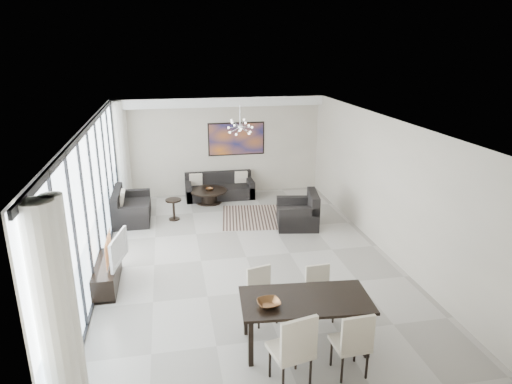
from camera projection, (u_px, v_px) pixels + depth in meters
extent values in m
cube|color=#A8A39B|center=(246.00, 257.00, 9.71)|extent=(6.00, 9.00, 0.02)
cube|color=white|center=(245.00, 122.00, 8.82)|extent=(6.00, 9.00, 0.02)
cube|color=beige|center=(220.00, 146.00, 13.46)|extent=(6.00, 0.02, 2.90)
cube|color=beige|center=(315.00, 315.00, 5.08)|extent=(6.00, 0.02, 2.90)
cube|color=beige|center=(382.00, 184.00, 9.82)|extent=(0.02, 9.00, 2.90)
cube|color=white|center=(92.00, 202.00, 8.72)|extent=(0.01, 8.95, 2.85)
cube|color=black|center=(86.00, 129.00, 8.29)|extent=(0.04, 8.95, 0.10)
cube|color=black|center=(102.00, 268.00, 9.17)|extent=(0.04, 8.95, 0.06)
cube|color=black|center=(44.00, 320.00, 5.00)|extent=(0.04, 0.05, 2.88)
cube|color=black|center=(63.00, 276.00, 5.93)|extent=(0.04, 0.05, 2.88)
cube|color=black|center=(76.00, 245.00, 6.86)|extent=(0.04, 0.05, 2.88)
cube|color=black|center=(87.00, 221.00, 7.80)|extent=(0.04, 0.05, 2.88)
cube|color=black|center=(95.00, 202.00, 8.73)|extent=(0.04, 0.05, 2.88)
cube|color=black|center=(101.00, 186.00, 9.66)|extent=(0.04, 0.05, 2.88)
cube|color=black|center=(107.00, 174.00, 10.59)|extent=(0.04, 0.05, 2.88)
cube|color=black|center=(111.00, 163.00, 11.53)|extent=(0.04, 0.05, 2.88)
cube|color=black|center=(115.00, 154.00, 12.46)|extent=(0.04, 0.05, 2.88)
cylinder|color=white|center=(55.00, 326.00, 4.88)|extent=(0.36, 0.36, 2.85)
cylinder|color=white|center=(121.00, 153.00, 12.63)|extent=(0.36, 0.36, 2.85)
cube|color=white|center=(219.00, 102.00, 12.87)|extent=(5.98, 0.40, 0.26)
cube|color=#BF601A|center=(236.00, 139.00, 13.47)|extent=(1.68, 0.04, 0.98)
cylinder|color=silver|center=(240.00, 116.00, 11.29)|extent=(0.02, 0.02, 0.55)
sphere|color=silver|center=(240.00, 127.00, 11.38)|extent=(0.12, 0.12, 0.12)
cube|color=black|center=(267.00, 217.00, 11.97)|extent=(2.56, 2.09, 0.01)
cylinder|color=black|center=(209.00, 191.00, 12.96)|extent=(1.05, 1.05, 0.04)
cylinder|color=black|center=(209.00, 197.00, 13.02)|extent=(0.46, 0.46, 0.32)
cylinder|color=black|center=(209.00, 202.00, 13.06)|extent=(0.73, 0.73, 0.03)
imported|color=brown|center=(209.00, 189.00, 12.93)|extent=(0.26, 0.26, 0.07)
cube|color=black|center=(220.00, 192.00, 13.40)|extent=(1.97, 0.81, 0.36)
cube|color=black|center=(218.00, 177.00, 13.59)|extent=(1.97, 0.16, 0.36)
cube|color=black|center=(189.00, 191.00, 13.21)|extent=(0.16, 0.81, 0.52)
cube|color=black|center=(250.00, 188.00, 13.54)|extent=(0.16, 0.81, 0.52)
cube|color=black|center=(132.00, 212.00, 11.76)|extent=(0.89, 1.58, 0.40)
cube|color=black|center=(117.00, 198.00, 11.57)|extent=(0.18, 1.58, 0.40)
cube|color=black|center=(130.00, 218.00, 11.08)|extent=(0.89, 0.18, 0.57)
cube|color=black|center=(134.00, 200.00, 12.39)|extent=(0.89, 0.18, 0.57)
cube|color=black|center=(297.00, 218.00, 11.33)|extent=(1.14, 1.18, 0.43)
cube|color=black|center=(313.00, 201.00, 11.20)|extent=(0.37, 1.04, 0.43)
cube|color=black|center=(296.00, 208.00, 11.69)|extent=(0.99, 0.36, 0.63)
cube|color=black|center=(299.00, 220.00, 10.90)|extent=(0.99, 0.36, 0.63)
cylinder|color=black|center=(173.00, 200.00, 11.63)|extent=(0.40, 0.40, 0.04)
cylinder|color=black|center=(174.00, 210.00, 11.71)|extent=(0.06, 0.06, 0.50)
cylinder|color=black|center=(174.00, 219.00, 11.79)|extent=(0.28, 0.28, 0.03)
cube|color=black|center=(107.00, 274.00, 8.54)|extent=(0.40, 1.42, 0.44)
imported|color=gray|center=(113.00, 249.00, 8.42)|extent=(0.32, 0.97, 0.55)
cube|color=black|center=(306.00, 300.00, 6.65)|extent=(1.97, 1.11, 0.04)
cube|color=black|center=(251.00, 343.00, 6.34)|extent=(0.07, 0.07, 0.75)
cube|color=black|center=(246.00, 313.00, 7.03)|extent=(0.07, 0.07, 0.75)
cube|color=black|center=(368.00, 335.00, 6.51)|extent=(0.07, 0.07, 0.75)
cube|color=black|center=(352.00, 307.00, 7.21)|extent=(0.07, 0.07, 0.75)
cube|color=beige|center=(290.00, 350.00, 5.97)|extent=(0.61, 0.61, 0.07)
cube|color=beige|center=(299.00, 341.00, 5.69)|extent=(0.51, 0.16, 0.62)
cylinder|color=black|center=(270.00, 362.00, 6.16)|extent=(0.04, 0.04, 0.48)
cylinder|color=black|center=(310.00, 373.00, 5.96)|extent=(0.04, 0.04, 0.48)
cube|color=beige|center=(350.00, 343.00, 6.18)|extent=(0.48, 0.48, 0.06)
cube|color=beige|center=(358.00, 336.00, 5.92)|extent=(0.46, 0.07, 0.56)
cylinder|color=black|center=(331.00, 352.00, 6.39)|extent=(0.04, 0.04, 0.43)
cylinder|color=black|center=(367.00, 365.00, 6.14)|extent=(0.04, 0.04, 0.43)
cube|color=beige|center=(264.00, 298.00, 7.37)|extent=(0.50, 0.50, 0.05)
cube|color=beige|center=(259.00, 281.00, 7.45)|extent=(0.41, 0.14, 0.50)
cylinder|color=black|center=(277.00, 313.00, 7.36)|extent=(0.04, 0.04, 0.39)
cylinder|color=black|center=(250.00, 308.00, 7.51)|extent=(0.04, 0.04, 0.39)
cube|color=beige|center=(321.00, 296.00, 7.43)|extent=(0.43, 0.43, 0.05)
cube|color=beige|center=(317.00, 279.00, 7.52)|extent=(0.41, 0.07, 0.50)
cylinder|color=black|center=(333.00, 312.00, 7.38)|extent=(0.04, 0.04, 0.38)
cylinder|color=black|center=(308.00, 304.00, 7.61)|extent=(0.04, 0.04, 0.38)
imported|color=brown|center=(269.00, 303.00, 6.45)|extent=(0.36, 0.36, 0.08)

